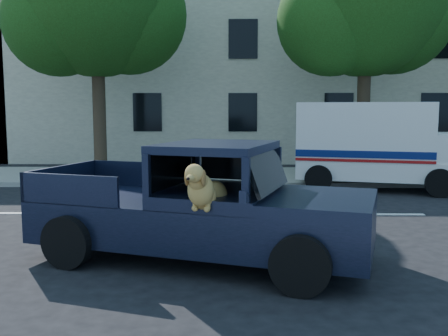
# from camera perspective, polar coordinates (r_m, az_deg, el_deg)

# --- Properties ---
(ground) EXTENTS (120.00, 120.00, 0.00)m
(ground) POSITION_cam_1_polar(r_m,az_deg,el_deg) (7.86, -3.05, -10.44)
(ground) COLOR black
(ground) RESTS_ON ground
(far_sidewalk) EXTENTS (60.00, 4.00, 0.15)m
(far_sidewalk) POSITION_cam_1_polar(r_m,az_deg,el_deg) (16.85, -0.94, -0.94)
(far_sidewalk) COLOR gray
(far_sidewalk) RESTS_ON ground
(lane_stripes) EXTENTS (21.60, 0.14, 0.01)m
(lane_stripes) POSITION_cam_1_polar(r_m,az_deg,el_deg) (11.24, 8.42, -5.24)
(lane_stripes) COLOR silver
(lane_stripes) RESTS_ON ground
(street_tree_left) EXTENTS (6.00, 5.20, 8.60)m
(street_tree_left) POSITION_cam_1_polar(r_m,az_deg,el_deg) (18.02, -14.27, 17.37)
(street_tree_left) COLOR #332619
(street_tree_left) RESTS_ON ground
(street_tree_mid) EXTENTS (6.00, 5.20, 8.60)m
(street_tree_mid) POSITION_cam_1_polar(r_m,az_deg,el_deg) (18.02, 16.06, 17.31)
(street_tree_mid) COLOR #332619
(street_tree_mid) RESTS_ON ground
(building_main) EXTENTS (26.00, 6.00, 9.00)m
(building_main) POSITION_cam_1_polar(r_m,az_deg,el_deg) (24.22, 6.85, 11.83)
(building_main) COLOR beige
(building_main) RESTS_ON ground
(pickup_truck) EXTENTS (5.44, 3.43, 1.82)m
(pickup_truck) POSITION_cam_1_polar(r_m,az_deg,el_deg) (7.72, -3.20, -6.04)
(pickup_truck) COLOR black
(pickup_truck) RESTS_ON ground
(mail_truck) EXTENTS (4.98, 3.30, 2.51)m
(mail_truck) POSITION_cam_1_polar(r_m,az_deg,el_deg) (15.21, 16.87, 1.82)
(mail_truck) COLOR silver
(mail_truck) RESTS_ON ground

